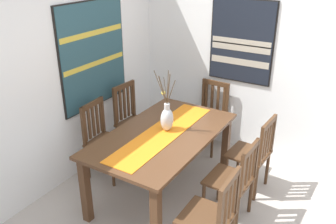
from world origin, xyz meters
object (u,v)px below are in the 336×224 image
centerpiece_vase (167,118)px  chair_3 (132,119)px  chair_5 (212,216)px  painting_on_back_wall (93,55)px  dining_table (163,142)px  chair_0 (254,152)px  painting_on_side_wall (242,42)px  chair_4 (103,138)px  chair_2 (234,179)px  chair_1 (210,115)px

centerpiece_vase → chair_3: size_ratio=0.72×
chair_5 → painting_on_back_wall: 2.34m
dining_table → centerpiece_vase: bearing=-3.3°
chair_0 → painting_on_back_wall: 2.17m
dining_table → painting_on_back_wall: bearing=77.7°
painting_on_side_wall → centerpiece_vase: bearing=168.8°
chair_5 → dining_table: bearing=55.3°
dining_table → chair_4: chair_4 is taller
chair_2 → painting_on_side_wall: (1.41, 0.55, 1.01)m
painting_on_back_wall → centerpiece_vase: bearing=-98.4°
painting_on_side_wall → dining_table: bearing=169.2°
dining_table → chair_5: bearing=-124.7°
chair_0 → chair_5: chair_5 is taller
chair_5 → chair_0: bearing=2.1°
chair_5 → centerpiece_vase: bearing=51.9°
dining_table → chair_3: (0.55, 0.82, -0.15)m
chair_5 → painting_on_side_wall: size_ratio=0.88×
chair_0 → painting_on_side_wall: painting_on_side_wall is taller
chair_4 → chair_3: bearing=0.0°
chair_3 → painting_on_side_wall: bearing=-51.1°
painting_on_side_wall → chair_3: bearing=128.9°
chair_2 → chair_1: bearing=34.6°
chair_5 → painting_on_side_wall: painting_on_side_wall is taller
chair_0 → chair_5: (-1.19, -0.04, -0.00)m
chair_2 → chair_5: chair_5 is taller
chair_1 → chair_5: bearing=-154.2°
chair_1 → painting_on_back_wall: 1.73m
dining_table → centerpiece_vase: size_ratio=2.49×
chair_4 → painting_on_side_wall: (1.46, -1.09, 0.99)m
chair_4 → chair_5: (-0.57, -1.68, -0.01)m
dining_table → chair_4: size_ratio=1.86×
chair_3 → painting_on_side_wall: (0.88, -1.09, 0.98)m
chair_0 → painting_on_back_wall: bearing=100.1°
dining_table → chair_5: size_ratio=1.89×
dining_table → painting_on_side_wall: (1.43, -0.27, 0.82)m
centerpiece_vase → chair_3: 1.03m
chair_2 → painting_on_side_wall: bearing=21.2°
chair_2 → chair_4: (-0.05, 1.64, 0.02)m
centerpiece_vase → painting_on_back_wall: bearing=81.6°
centerpiece_vase → chair_5: (-0.68, -0.86, -0.43)m
dining_table → painting_on_side_wall: 1.67m
chair_1 → chair_2: size_ratio=1.06×
chair_2 → chair_4: size_ratio=0.95×
centerpiece_vase → chair_4: size_ratio=0.75×
chair_2 → dining_table: bearing=91.0°
centerpiece_vase → painting_on_side_wall: (1.35, -0.27, 0.57)m
chair_4 → chair_5: size_ratio=1.02×
chair_1 → chair_2: 1.47m
chair_1 → chair_4: (-1.25, 0.80, 0.00)m
chair_0 → chair_4: bearing=110.8°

